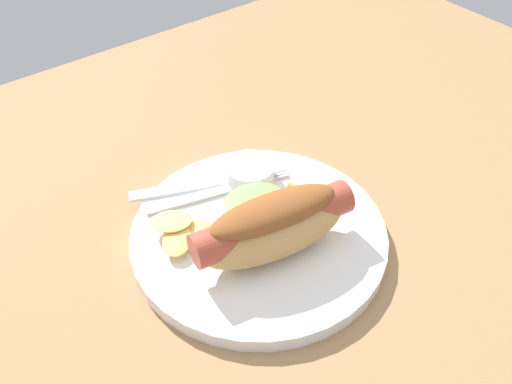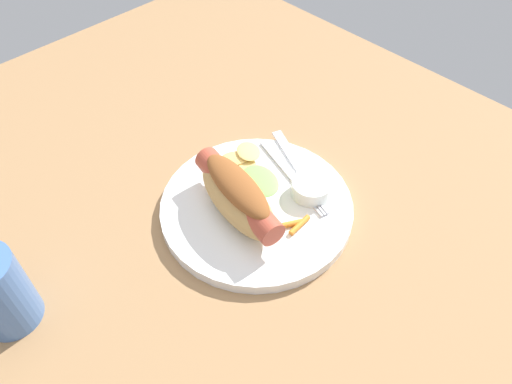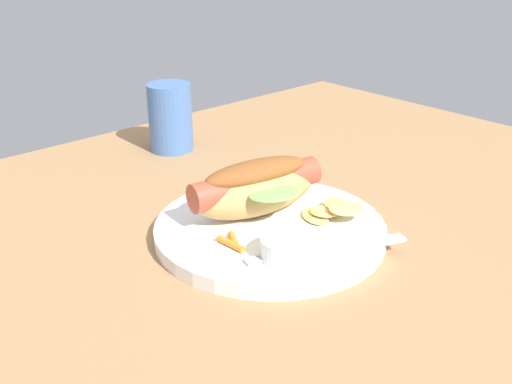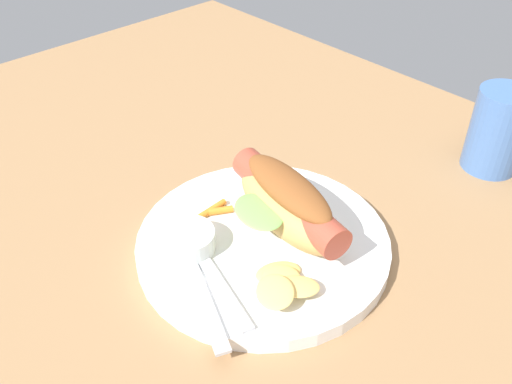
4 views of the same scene
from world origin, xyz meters
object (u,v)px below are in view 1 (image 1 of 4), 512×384
plate (259,236)px  chips_pile (187,232)px  sauce_ramekin (250,173)px  hot_dog (273,224)px  fork (216,192)px  knife (200,185)px  carrot_garnish (299,195)px

plate → chips_pile: bearing=-29.3°
sauce_ramekin → hot_dog: bearing=64.8°
hot_dog → fork: (-0.22, -9.81, -3.21)cm
knife → carrot_garnish: carrot_garnish is taller
fork → chips_pile: 6.94cm
hot_dog → carrot_garnish: 8.42cm
chips_pile → fork: bearing=-149.2°
fork → sauce_ramekin: bearing=8.2°
chips_pile → carrot_garnish: size_ratio=2.13×
plate → sauce_ramekin: size_ratio=4.76×
hot_dog → sauce_ramekin: size_ratio=3.01×
hot_dog → sauce_ramekin: 10.53cm
knife → hot_dog: bearing=-64.5°
fork → chips_pile: chips_pile is taller
knife → chips_pile: 7.67cm
plate → sauce_ramekin: bearing=-120.6°
fork → carrot_garnish: (-6.60, 5.93, 0.17)cm
hot_dog → carrot_garnish: size_ratio=4.44×
sauce_ramekin → chips_pile: size_ratio=0.69×
knife → carrot_garnish: 10.86cm
hot_dog → chips_pile: hot_dog is taller
plate → chips_pile: chips_pile is taller
chips_pile → sauce_ramekin: bearing=-163.3°
sauce_ramekin → carrot_garnish: 5.99cm
hot_dog → knife: (0.52, -11.88, -3.23)cm
chips_pile → carrot_garnish: bearing=169.2°
sauce_ramekin → fork: 4.28cm
plate → hot_dog: hot_dog is taller
fork → knife: same height
plate → fork: (0.30, -7.04, 1.00)cm
sauce_ramekin → plate: bearing=59.4°
hot_dog → plate: bearing=89.9°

